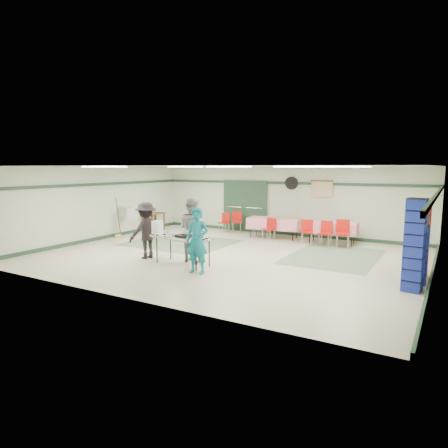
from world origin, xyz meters
The scene contains 42 objects.
floor centered at (0.00, 0.00, 0.00)m, with size 11.00×11.00×0.00m, color #BDB498.
ceiling centered at (0.00, 0.00, 2.70)m, with size 11.00×11.00×0.00m, color silver.
wall_back centered at (0.00, 4.50, 1.35)m, with size 11.00×11.00×0.00m, color beige.
wall_front centered at (0.00, -4.50, 1.35)m, with size 11.00×11.00×0.00m, color beige.
wall_left centered at (-5.50, 0.00, 1.35)m, with size 9.00×9.00×0.00m, color beige.
wall_right centered at (5.50, 0.00, 1.35)m, with size 9.00×9.00×0.00m, color beige.
trim_back centered at (0.00, 4.47, 2.05)m, with size 11.00×0.06×0.10m, color #203C28.
baseboard_back centered at (0.00, 4.47, 0.06)m, with size 11.00×0.06×0.12m, color #203C28.
trim_left centered at (-5.47, 0.00, 2.05)m, with size 9.00×0.06×0.10m, color #203C28.
baseboard_left centered at (-5.47, 0.00, 0.06)m, with size 9.00×0.06×0.12m, color #203C28.
trim_right centered at (5.47, 0.00, 2.05)m, with size 9.00×0.06×0.10m, color #203C28.
baseboard_right centered at (5.47, 0.00, 0.06)m, with size 9.00×0.06×0.12m, color #203C28.
green_patch_a centered at (-2.50, 1.00, 0.00)m, with size 3.50×3.00×0.01m, color #627F5C.
green_patch_b centered at (2.80, 1.50, 0.00)m, with size 2.50×3.50×0.01m, color #627F5C.
double_door_left centered at (-2.20, 4.44, 1.05)m, with size 0.90×0.06×2.10m, color gray.
double_door_right centered at (-1.25, 4.44, 1.05)m, with size 0.90×0.06×2.10m, color gray.
door_frame centered at (-1.73, 4.42, 1.05)m, with size 2.00×0.03×2.15m, color #203C28.
wall_fan centered at (0.30, 4.44, 2.05)m, with size 0.50×0.50×0.10m, color black.
scroll_banner centered at (1.50, 4.44, 1.85)m, with size 0.80×0.02×0.60m, color #DBC389.
serving_table centered at (-0.55, -1.60, 0.71)m, with size 1.74×0.87×0.76m.
sheet_tray_right centered at (0.04, -1.62, 0.77)m, with size 0.62×0.47×0.02m, color silver.
sheet_tray_mid centered at (-0.58, -1.42, 0.77)m, with size 0.62×0.47×0.02m, color silver.
sheet_tray_left centered at (-1.14, -1.69, 0.77)m, with size 0.62×0.47×0.02m, color silver.
baking_pan centered at (-0.51, -1.60, 0.80)m, with size 0.43×0.27×0.08m, color black.
foam_box_stack centered at (-1.45, -1.56, 0.96)m, with size 0.25×0.23×0.40m, color white.
volunteer_teal centered at (0.30, -2.14, 0.84)m, with size 0.61×0.40×1.68m, color #137583.
volunteer_grey centered at (-0.53, -1.14, 0.91)m, with size 0.89×0.69×1.83m, color #96969B.
volunteer_dark centered at (-1.94, -1.48, 0.83)m, with size 1.07×0.62×1.66m, color black.
dining_table_a centered at (2.18, 3.53, 0.57)m, with size 1.76×0.89×0.77m.
dining_table_b centered at (-0.02, 3.53, 0.57)m, with size 2.03×1.09×0.77m.
chair_a centered at (2.12, 2.96, 0.53)m, with size 0.41×0.41×0.86m.
chair_b centered at (1.46, 2.96, 0.52)m, with size 0.49×0.49×0.86m.
chair_c centered at (2.68, 2.97, 0.58)m, with size 0.54×0.54×0.94m.
chair_d centered at (0.06, 2.96, 0.50)m, with size 0.45×0.45×0.82m.
chair_loose_a centered at (-1.86, 4.00, 0.53)m, with size 0.54×0.54×0.87m.
chair_loose_b centered at (-2.32, 3.80, 0.48)m, with size 0.37×0.37×0.79m.
crate_stack_blue_a centered at (5.15, -0.34, 0.69)m, with size 0.43×0.43×1.39m, color navy.
crate_stack_red centered at (5.15, 0.37, 0.89)m, with size 0.39×0.39×1.79m, color maroon.
crate_stack_blue_b centered at (5.15, -1.02, 1.01)m, with size 0.39×0.39×2.02m, color navy.
printer_table centered at (-5.15, 2.66, 0.65)m, with size 0.63×0.95×0.74m.
office_printer centered at (-5.15, 1.10, 0.94)m, with size 0.49×0.43×0.39m, color #ADADA9.
broom centered at (-5.23, 0.71, 0.78)m, with size 0.03×0.03×1.50m, color brown.
Camera 1 is at (5.82, -10.33, 2.68)m, focal length 32.00 mm.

